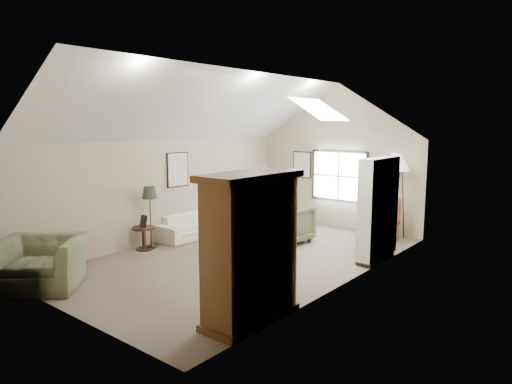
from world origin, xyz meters
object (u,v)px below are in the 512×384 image
Objects in this scene: coffee_table at (233,235)px; armchair_near at (41,263)px; armchair_far at (289,224)px; side_table at (144,238)px; armoire at (251,248)px; side_chair at (389,220)px; sofa at (195,225)px.

armchair_near is at bearing -98.08° from coffee_table.
armchair_near is 5.63m from armchair_far.
armchair_near reaches higher than side_table.
side_chair is (-0.31, 5.71, -0.57)m from armoire.
armoire is at bearing -83.15° from side_chair.
armoire is 2.49× the size of coffee_table.
coffee_table is (1.24, 0.09, -0.09)m from sofa.
coffee_table is (-3.14, 3.09, -0.87)m from armoire.
armchair_far reaches higher than sofa.
sofa is at bearing 90.00° from side_table.
side_table is at bearing -126.30° from coffee_table.
armchair_far is (-2.20, 4.11, -0.65)m from armoire.
armchair_near is (-3.76, -1.30, -0.65)m from armoire.
armchair_far is 1.40m from coffee_table.
armchair_near is 2.57× the size of side_table.
armchair_near reaches higher than coffee_table.
sofa is at bearing 145.61° from armoire.
armchair_near is 1.29× the size of side_chair.
armchair_far is 2.48m from side_chair.
sofa reaches higher than coffee_table.
armchair_far reaches higher than coffee_table.
armoire is 4.70m from armchair_far.
coffee_table is (0.62, 4.39, -0.22)m from armchair_near.
sofa is at bearing 54.82° from armchair_near.
sofa is 4.34m from armchair_near.
side_table is 0.50× the size of side_chair.
side_chair is (3.45, 7.01, 0.09)m from armchair_near.
armoire reaches higher than armchair_near.
sofa is 2.14× the size of armchair_far.
armchair_far is at bearing 30.54° from armchair_near.
coffee_table is at bearing 38.55° from armchair_near.
side_table is (0.00, -1.60, -0.04)m from sofa.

